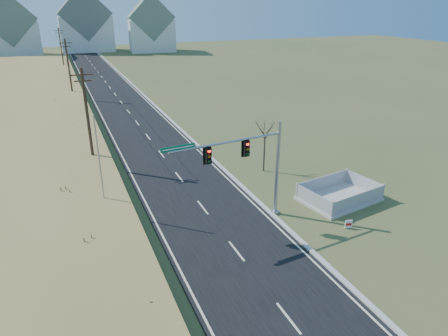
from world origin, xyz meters
TOP-DOWN VIEW (x-y plane):
  - ground at (0.00, 0.00)m, footprint 260.00×260.00m
  - road at (0.00, 50.00)m, footprint 8.00×180.00m
  - curb at (4.15, 50.00)m, footprint 0.30×180.00m
  - utility_pole_near at (-6.50, 15.00)m, footprint 1.80×0.26m
  - utility_pole_mid at (-6.50, 45.00)m, footprint 1.80×0.26m
  - utility_pole_far at (-6.50, 75.00)m, footprint 1.80×0.26m
  - condo_nnw at (-18.00, 108.00)m, footprint 14.93×11.17m
  - condo_n at (2.00, 112.00)m, footprint 15.27×10.20m
  - condo_ne at (20.00, 104.00)m, footprint 14.12×10.51m
  - traffic_signal_mast at (2.66, 1.11)m, footprint 8.48×1.14m
  - fence_enclosure at (10.05, 1.25)m, footprint 6.23×4.76m
  - open_sign at (8.00, -2.40)m, footprint 0.48×0.18m
  - flagpole at (-6.66, 5.84)m, footprint 0.33×0.33m
  - bare_tree at (7.41, 8.52)m, footprint 1.84×1.84m

SIDE VIEW (x-z plane):
  - ground at x=0.00m, z-range 0.00..0.00m
  - road at x=0.00m, z-range 0.00..0.06m
  - curb at x=4.15m, z-range 0.00..0.18m
  - fence_enclosure at x=10.05m, z-range -0.38..0.91m
  - open_sign at x=8.00m, z-range 0.02..0.62m
  - flagpole at x=-6.66m, z-range -0.74..6.59m
  - bare_tree at x=7.41m, z-range 1.49..6.38m
  - traffic_signal_mast at x=2.66m, z-range 0.82..7.60m
  - utility_pole_near at x=-6.50m, z-range 0.18..9.18m
  - utility_pole_mid at x=-6.50m, z-range 0.18..9.18m
  - utility_pole_far at x=-6.50m, z-range 0.18..9.18m
  - condo_ne at x=20.00m, z-range -1.42..15.10m
  - condo_nnw at x=-18.00m, z-range -1.58..15.45m
  - condo_n at x=2.00m, z-range -1.66..16.88m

